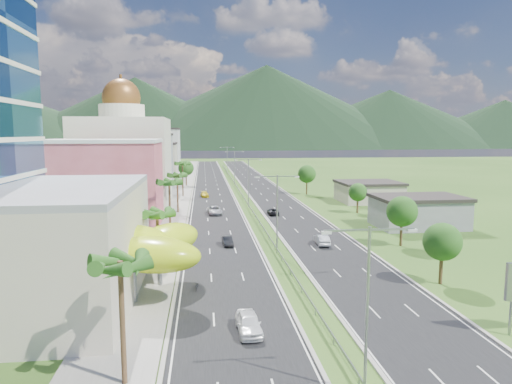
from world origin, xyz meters
name	(u,v)px	position (x,y,z in m)	size (l,w,h in m)	color
ground	(290,275)	(0.00, 0.00, 0.00)	(500.00, 500.00, 0.00)	#2D5119
road_left	(212,187)	(-7.50, 90.00, 0.02)	(11.00, 260.00, 0.04)	black
road_right	(260,186)	(7.50, 90.00, 0.02)	(11.00, 260.00, 0.04)	black
sidewalk_left	(181,187)	(-17.00, 90.00, 0.06)	(7.00, 260.00, 0.12)	gray
median_guardrail	(241,192)	(0.00, 71.99, 0.62)	(0.10, 216.06, 0.76)	gray
streetlight_median_a	(368,294)	(0.00, -25.00, 6.75)	(6.04, 0.25, 11.00)	gray
streetlight_median_b	(277,206)	(0.00, 10.00, 6.75)	(6.04, 0.25, 11.00)	gray
streetlight_median_c	(248,178)	(0.00, 50.00, 6.75)	(6.04, 0.25, 11.00)	gray
streetlight_median_d	(235,164)	(0.00, 95.00, 6.75)	(6.04, 0.25, 11.00)	gray
streetlight_median_e	(227,157)	(0.00, 140.00, 6.75)	(6.04, 0.25, 11.00)	gray
lime_canopy	(108,247)	(-20.00, -4.00, 4.99)	(18.00, 15.00, 7.40)	#B1D114
pink_shophouse	(102,185)	(-28.00, 32.00, 7.50)	(20.00, 15.00, 15.00)	#B94C57
domed_building	(124,157)	(-28.00, 55.00, 11.35)	(20.00, 20.00, 28.70)	beige
midrise_grey	(143,164)	(-27.00, 80.00, 8.00)	(16.00, 15.00, 16.00)	gray
midrise_beige	(152,164)	(-27.00, 102.00, 6.50)	(16.00, 15.00, 13.00)	#BDB49C
midrise_white	(158,153)	(-27.00, 125.00, 9.00)	(16.00, 15.00, 18.00)	silver
shed_near	(418,213)	(28.00, 25.00, 2.50)	(15.00, 10.00, 5.00)	gray
shed_far	(369,193)	(30.00, 55.00, 2.20)	(14.00, 12.00, 4.40)	#BDB49C
palm_tree_a	(120,268)	(-15.50, -22.00, 8.02)	(3.60, 3.60, 9.10)	#47301C
palm_tree_b	(157,216)	(-15.50, 2.00, 7.06)	(3.60, 3.60, 8.10)	#47301C
palm_tree_c	(169,185)	(-15.50, 22.00, 8.50)	(3.60, 3.60, 9.60)	#47301C
palm_tree_d	(177,177)	(-15.50, 45.00, 7.54)	(3.60, 3.60, 8.60)	#47301C
palm_tree_e	(182,165)	(-15.50, 70.00, 8.31)	(3.60, 3.60, 9.40)	#47301C
leafy_tree_lfar	(186,168)	(-15.50, 95.00, 5.58)	(4.90, 4.90, 8.05)	#47301C
leafy_tree_ra	(442,242)	(16.00, -5.00, 4.78)	(4.20, 4.20, 6.90)	#47301C
leafy_tree_rb	(402,212)	(19.00, 12.00, 5.18)	(4.55, 4.55, 7.47)	#47301C
leafy_tree_rc	(358,192)	(22.00, 40.00, 4.37)	(3.85, 3.85, 6.33)	#47301C
leafy_tree_rd	(307,174)	(18.00, 70.00, 5.58)	(4.90, 4.90, 8.05)	#47301C
mountain_ridge	(267,148)	(60.00, 450.00, 0.00)	(860.00, 140.00, 90.00)	black
car_white_near_left	(249,323)	(-6.47, -15.06, 0.86)	(1.93, 4.79, 1.63)	white
car_dark_left	(227,241)	(-6.63, 15.20, 0.69)	(1.37, 3.94, 1.30)	black
car_silver_mid_left	(215,210)	(-7.85, 41.83, 0.85)	(2.70, 5.86, 1.63)	#A0A2A8
car_yellow_far_left	(205,194)	(-9.79, 67.73, 0.71)	(1.87, 4.59, 1.33)	gold
car_silver_right	(322,240)	(7.45, 13.83, 0.82)	(1.66, 4.75, 1.57)	#A5A8AD
car_dark_far_right	(273,211)	(4.08, 40.02, 0.68)	(2.13, 4.61, 1.28)	black
motorcycle	(197,285)	(-10.92, -3.91, 0.59)	(0.52, 1.72, 1.10)	black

